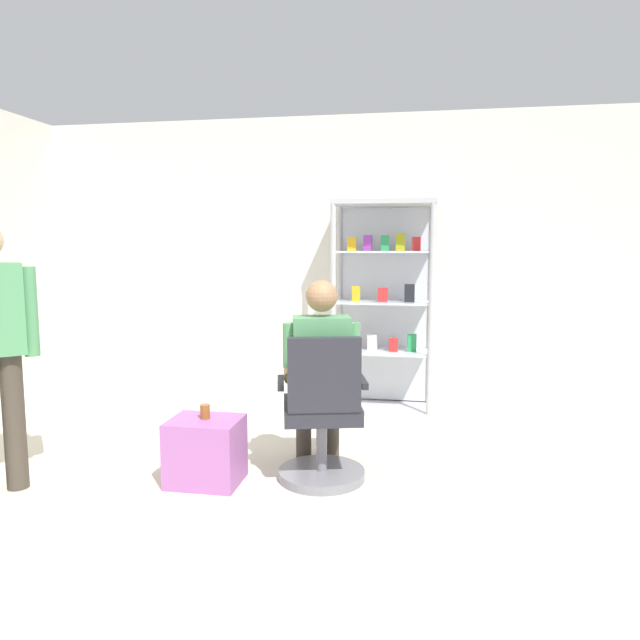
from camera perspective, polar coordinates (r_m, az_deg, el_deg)
ground_plane at (r=3.05m, az=-5.93°, el=-22.20°), size 7.20×7.20×0.00m
back_wall at (r=5.61m, az=2.32°, el=5.65°), size 6.00×0.10×2.70m
display_cabinet_main at (r=5.36m, az=6.21°, el=1.43°), size 0.90×0.45×1.90m
office_chair at (r=3.75m, az=0.22°, el=-9.92°), size 0.62×0.59×0.96m
seated_shopkeeper at (r=3.83m, az=0.04°, el=-4.64°), size 0.55×0.62×1.29m
storage_crate at (r=3.88m, az=-11.07°, el=-12.40°), size 0.44×0.36×0.41m
tea_glass at (r=3.82m, az=-11.12°, el=-8.72°), size 0.06×0.06×0.09m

